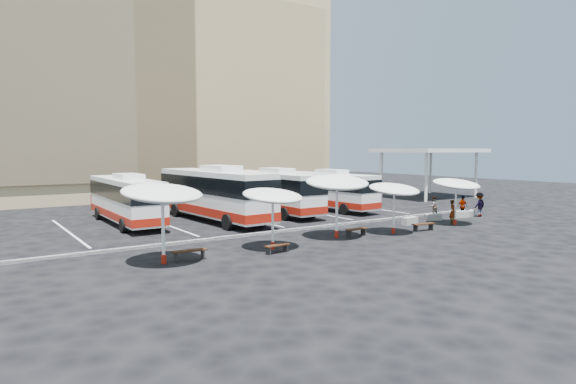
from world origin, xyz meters
TOP-DOWN VIEW (x-y plane):
  - ground at (0.00, 0.00)m, footprint 120.00×120.00m
  - sandstone_building at (0.00, 31.87)m, footprint 42.00×18.25m
  - service_canopy at (24.00, 10.00)m, footprint 10.00×8.00m
  - curb_divider at (0.00, 0.50)m, footprint 34.00×0.25m
  - bay_lines at (0.00, 8.00)m, footprint 24.15×12.00m
  - bus_0 at (-8.12, 9.34)m, footprint 2.67×10.97m
  - bus_1 at (-2.49, 7.25)m, footprint 3.40×12.69m
  - bus_2 at (2.91, 8.26)m, footprint 2.72×11.53m
  - bus_3 at (8.12, 7.99)m, footprint 3.07×10.95m
  - sunshade_0 at (-10.06, -3.39)m, footprint 4.18×4.21m
  - sunshade_1 at (-4.33, -3.41)m, footprint 3.37×3.40m
  - sunshade_2 at (0.37, -2.87)m, footprint 4.71×4.74m
  - sunshade_3 at (4.15, -3.70)m, footprint 3.29×3.32m
  - sunshade_4 at (10.27, -3.57)m, footprint 3.34×3.38m
  - wood_bench_0 at (-8.86, -3.41)m, footprint 1.60×0.55m
  - wood_bench_1 at (-4.69, -4.37)m, footprint 1.40×0.50m
  - wood_bench_2 at (1.64, -3.15)m, footprint 1.56×0.54m
  - wood_bench_3 at (6.41, -4.09)m, footprint 1.59×0.63m
  - conc_bench_0 at (7.72, -1.85)m, footprint 1.38×0.62m
  - conc_bench_1 at (10.58, -1.48)m, footprint 1.29×0.84m
  - conc_bench_2 at (13.45, -1.69)m, footprint 1.34×0.71m
  - conc_bench_3 at (14.90, -1.61)m, footprint 1.20×0.80m
  - passenger_0 at (10.26, -3.36)m, footprint 0.69×0.72m
  - passenger_1 at (12.32, -0.10)m, footprint 0.84×0.71m
  - passenger_2 at (13.92, -1.52)m, footprint 0.99×0.54m
  - passenger_3 at (15.04, -2.18)m, footprint 1.23×0.75m

SIDE VIEW (x-z plane):
  - ground at x=0.00m, z-range 0.00..0.00m
  - bay_lines at x=0.00m, z-range 0.00..0.01m
  - curb_divider at x=0.00m, z-range 0.00..0.15m
  - conc_bench_3 at x=14.90m, z-range 0.00..0.43m
  - conc_bench_1 at x=10.58m, z-range 0.00..0.46m
  - conc_bench_2 at x=13.45m, z-range 0.00..0.48m
  - conc_bench_0 at x=7.72m, z-range 0.00..0.50m
  - wood_bench_1 at x=-4.69m, z-range 0.11..0.53m
  - wood_bench_2 at x=1.64m, z-range 0.12..0.59m
  - wood_bench_3 at x=6.41m, z-range 0.13..0.60m
  - wood_bench_0 at x=-8.86m, z-range 0.13..0.61m
  - passenger_1 at x=12.32m, z-range 0.00..1.53m
  - passenger_2 at x=13.92m, z-range 0.00..1.59m
  - passenger_0 at x=10.26m, z-range 0.00..1.66m
  - passenger_3 at x=15.04m, z-range 0.00..1.85m
  - bus_3 at x=8.12m, z-range 0.04..3.47m
  - bus_0 at x=-8.12m, z-range 0.04..3.51m
  - bus_2 at x=2.91m, z-range 0.04..3.70m
  - bus_1 at x=-2.49m, z-range 0.04..4.03m
  - sunshade_3 at x=4.15m, z-range 1.10..4.26m
  - sunshade_1 at x=-4.33m, z-range 1.12..4.33m
  - sunshade_4 at x=10.27m, z-range 1.13..4.36m
  - sunshade_0 at x=-10.06m, z-range 1.29..4.99m
  - sunshade_2 at x=0.37m, z-range 1.31..5.07m
  - service_canopy at x=24.00m, z-range 2.27..7.47m
  - sandstone_building at x=0.00m, z-range -2.17..27.43m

